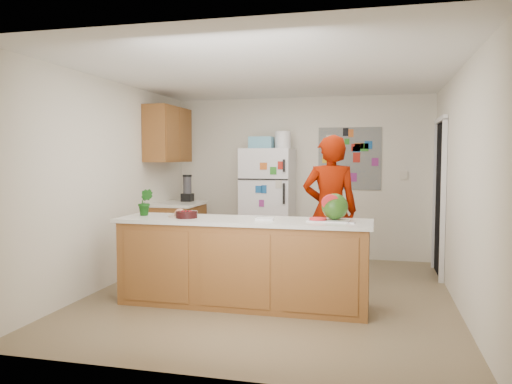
% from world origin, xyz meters
% --- Properties ---
extents(floor, '(4.00, 4.50, 0.02)m').
position_xyz_m(floor, '(0.00, 0.00, -0.01)').
color(floor, brown).
rests_on(floor, ground).
extents(wall_back, '(4.00, 0.02, 2.50)m').
position_xyz_m(wall_back, '(0.00, 2.26, 1.25)').
color(wall_back, beige).
rests_on(wall_back, ground).
extents(wall_left, '(0.02, 4.50, 2.50)m').
position_xyz_m(wall_left, '(-2.01, 0.00, 1.25)').
color(wall_left, beige).
rests_on(wall_left, ground).
extents(wall_right, '(0.02, 4.50, 2.50)m').
position_xyz_m(wall_right, '(2.01, 0.00, 1.25)').
color(wall_right, beige).
rests_on(wall_right, ground).
extents(ceiling, '(4.00, 4.50, 0.02)m').
position_xyz_m(ceiling, '(0.00, 0.00, 2.51)').
color(ceiling, white).
rests_on(ceiling, wall_back).
extents(doorway, '(0.03, 0.85, 2.04)m').
position_xyz_m(doorway, '(1.99, 1.45, 1.02)').
color(doorway, black).
rests_on(doorway, ground).
extents(peninsula_base, '(2.60, 0.62, 0.88)m').
position_xyz_m(peninsula_base, '(-0.20, -0.50, 0.44)').
color(peninsula_base, brown).
rests_on(peninsula_base, floor).
extents(peninsula_top, '(2.68, 0.70, 0.04)m').
position_xyz_m(peninsula_top, '(-0.20, -0.50, 0.90)').
color(peninsula_top, silver).
rests_on(peninsula_top, peninsula_base).
extents(side_counter_base, '(0.60, 0.80, 0.86)m').
position_xyz_m(side_counter_base, '(-1.69, 1.35, 0.43)').
color(side_counter_base, brown).
rests_on(side_counter_base, floor).
extents(side_counter_top, '(0.64, 0.84, 0.04)m').
position_xyz_m(side_counter_top, '(-1.69, 1.35, 0.88)').
color(side_counter_top, silver).
rests_on(side_counter_top, side_counter_base).
extents(upper_cabinets, '(0.35, 1.00, 0.80)m').
position_xyz_m(upper_cabinets, '(-1.82, 1.30, 1.90)').
color(upper_cabinets, brown).
rests_on(upper_cabinets, wall_left).
extents(refrigerator, '(0.75, 0.70, 1.70)m').
position_xyz_m(refrigerator, '(-0.45, 1.88, 0.85)').
color(refrigerator, silver).
rests_on(refrigerator, floor).
extents(fridge_top_bin, '(0.35, 0.28, 0.18)m').
position_xyz_m(fridge_top_bin, '(-0.55, 1.88, 1.79)').
color(fridge_top_bin, '#5999B2').
rests_on(fridge_top_bin, refrigerator).
extents(photo_collage, '(0.95, 0.01, 0.95)m').
position_xyz_m(photo_collage, '(0.75, 2.24, 1.55)').
color(photo_collage, slate).
rests_on(photo_collage, wall_back).
extents(person, '(0.74, 0.55, 1.84)m').
position_xyz_m(person, '(0.61, 0.59, 0.92)').
color(person, '#751100').
rests_on(person, floor).
extents(blender_appliance, '(0.13, 0.13, 0.38)m').
position_xyz_m(blender_appliance, '(-1.64, 1.58, 1.09)').
color(blender_appliance, black).
rests_on(blender_appliance, side_counter_top).
extents(cutting_board, '(0.42, 0.32, 0.01)m').
position_xyz_m(cutting_board, '(0.69, -0.44, 0.93)').
color(cutting_board, silver).
rests_on(cutting_board, peninsula_top).
extents(watermelon, '(0.27, 0.27, 0.27)m').
position_xyz_m(watermelon, '(0.75, -0.42, 1.07)').
color(watermelon, '#29580F').
rests_on(watermelon, cutting_board).
extents(watermelon_slice, '(0.17, 0.17, 0.02)m').
position_xyz_m(watermelon_slice, '(0.59, -0.49, 0.94)').
color(watermelon_slice, '#BF123C').
rests_on(watermelon_slice, cutting_board).
extents(cherry_bowl, '(0.25, 0.25, 0.07)m').
position_xyz_m(cherry_bowl, '(-0.81, -0.55, 0.96)').
color(cherry_bowl, black).
rests_on(cherry_bowl, peninsula_top).
extents(white_bowl, '(0.20, 0.20, 0.06)m').
position_xyz_m(white_bowl, '(-0.83, -0.43, 0.95)').
color(white_bowl, white).
rests_on(white_bowl, peninsula_top).
extents(cobalt_bowl, '(0.13, 0.13, 0.05)m').
position_xyz_m(cobalt_bowl, '(-0.79, -0.59, 0.95)').
color(cobalt_bowl, '#0C0368').
rests_on(cobalt_bowl, peninsula_top).
extents(plate, '(0.33, 0.33, 0.02)m').
position_xyz_m(plate, '(-0.92, -0.47, 0.93)').
color(plate, beige).
rests_on(plate, peninsula_top).
extents(paper_towel, '(0.20, 0.18, 0.02)m').
position_xyz_m(paper_towel, '(0.05, -0.53, 0.93)').
color(paper_towel, white).
rests_on(paper_towel, peninsula_top).
extents(keys, '(0.10, 0.07, 0.01)m').
position_xyz_m(keys, '(0.92, -0.57, 0.93)').
color(keys, gray).
rests_on(keys, peninsula_top).
extents(potted_plant, '(0.19, 0.16, 0.30)m').
position_xyz_m(potted_plant, '(-1.34, -0.45, 1.07)').
color(potted_plant, '#0E3D0D').
rests_on(potted_plant, peninsula_top).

